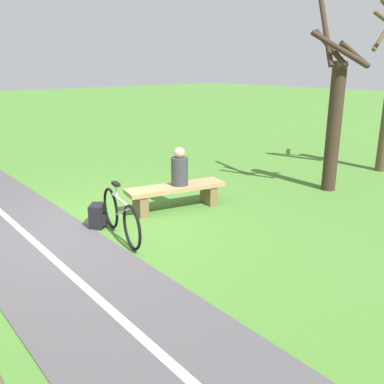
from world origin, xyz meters
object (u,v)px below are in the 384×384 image
backpack (98,216)px  tree_mid_field (334,115)px  person_seated (180,169)px  bicycle (121,216)px  bench (176,192)px

backpack → tree_mid_field: tree_mid_field is taller
person_seated → bicycle: (1.55, 0.51, -0.40)m
backpack → bicycle: bearing=95.9°
backpack → bench: bearing=176.1°
bench → person_seated: 0.44m
person_seated → tree_mid_field: (-3.13, 1.09, 0.84)m
bicycle → person_seated: bearing=119.6°
bicycle → tree_mid_field: bearing=94.3°
bench → bicycle: size_ratio=1.19×
backpack → tree_mid_field: size_ratio=0.10×
backpack → tree_mid_field: bearing=165.7°
bicycle → backpack: bearing=-162.7°
bicycle → backpack: bicycle is taller
person_seated → backpack: 1.72m
bench → backpack: 1.55m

